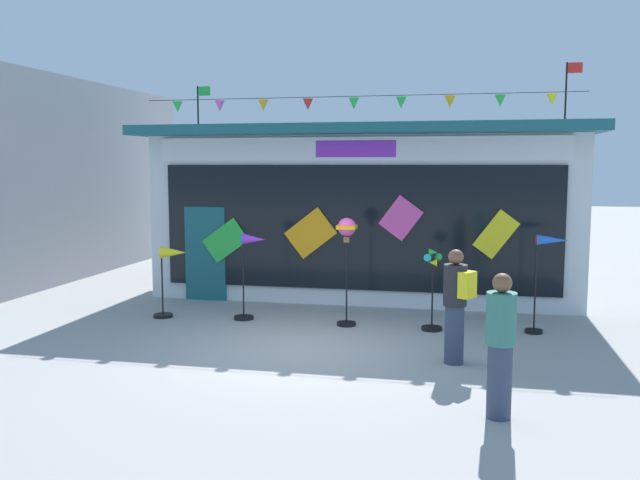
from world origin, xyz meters
The scene contains 9 objects.
ground_plane centered at (0.00, 0.00, 0.00)m, with size 80.00×80.00×0.00m, color #9E9B99.
kite_shop_building centered at (0.34, 5.48, 1.87)m, with size 9.39×5.10×5.09m.
wind_spinner_far_left centered at (-2.90, 1.58, 0.96)m, with size 0.68×0.36×1.37m.
wind_spinner_left centered at (-1.37, 1.73, 1.04)m, with size 0.64×0.37×1.62m.
wind_spinner_center_left centered at (0.46, 1.64, 1.52)m, with size 0.35×0.35×1.95m.
wind_spinner_center_right centered at (1.99, 1.60, 0.72)m, with size 0.36×0.36×1.45m.
wind_spinner_right centered at (3.89, 1.78, 1.20)m, with size 0.67×0.30×1.71m.
person_near_camera centered at (2.94, -2.41, 0.86)m, with size 0.34×0.34×1.68m.
person_mid_plaza centered at (2.41, -0.34, 0.89)m, with size 0.48×0.43×1.68m.
Camera 1 is at (2.50, -10.15, 2.89)m, focal length 37.95 mm.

